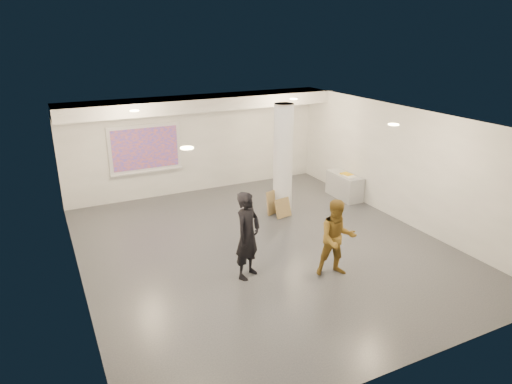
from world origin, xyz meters
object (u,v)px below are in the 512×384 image
column (283,159)px  woman (248,235)px  man (337,238)px  credenza (344,186)px  projection_screen (145,149)px

column → woman: bearing=-130.3°
column → man: bearing=-101.5°
credenza → man: bearing=-127.2°
woman → man: (1.66, -0.74, -0.10)m
projection_screen → credenza: (5.32, -2.53, -1.16)m
credenza → woman: 5.48m
credenza → woman: size_ratio=0.69×
projection_screen → woman: size_ratio=1.15×
projection_screen → man: bearing=-69.0°
column → credenza: column is taller
woman → credenza: bearing=1.3°
column → credenza: size_ratio=2.39×
projection_screen → woman: 5.54m
credenza → man: (-2.94, -3.67, 0.45)m
column → projection_screen: 4.08m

